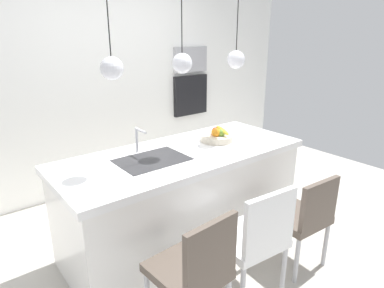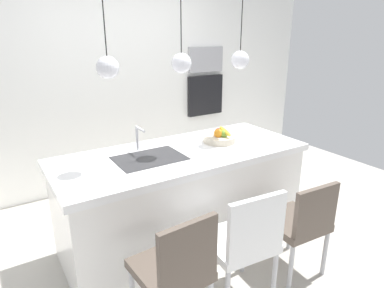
% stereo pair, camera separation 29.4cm
% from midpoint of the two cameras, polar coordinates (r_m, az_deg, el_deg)
% --- Properties ---
extents(floor, '(6.60, 6.60, 0.00)m').
position_cam_midpoint_polar(floor, '(3.32, 1.12, -16.09)').
color(floor, '#BCB7AD').
rests_on(floor, ground).
extents(back_wall, '(6.00, 0.10, 2.60)m').
position_cam_midpoint_polar(back_wall, '(4.25, -11.30, 10.27)').
color(back_wall, white).
rests_on(back_wall, ground).
extents(kitchen_island, '(2.19, 0.90, 0.90)m').
position_cam_midpoint_polar(kitchen_island, '(3.09, 1.17, -9.15)').
color(kitchen_island, white).
rests_on(kitchen_island, ground).
extents(sink_basin, '(0.56, 0.40, 0.02)m').
position_cam_midpoint_polar(sink_basin, '(2.76, -4.20, -2.58)').
color(sink_basin, '#2D2D30').
rests_on(sink_basin, kitchen_island).
extents(faucet, '(0.02, 0.17, 0.22)m').
position_cam_midpoint_polar(faucet, '(2.89, -6.27, 1.45)').
color(faucet, silver).
rests_on(faucet, kitchen_island).
extents(fruit_bowl, '(0.31, 0.31, 0.15)m').
position_cam_midpoint_polar(fruit_bowl, '(3.17, 7.42, 1.09)').
color(fruit_bowl, beige).
rests_on(fruit_bowl, kitchen_island).
extents(microwave, '(0.54, 0.08, 0.34)m').
position_cam_midpoint_polar(microwave, '(4.80, 4.08, 14.14)').
color(microwave, '#9E9EA3').
rests_on(microwave, back_wall).
extents(oven, '(0.56, 0.08, 0.56)m').
position_cam_midpoint_polar(oven, '(4.86, 3.94, 8.26)').
color(oven, black).
rests_on(oven, back_wall).
extents(chair_near, '(0.44, 0.48, 0.91)m').
position_cam_midpoint_polar(chair_near, '(2.18, 1.27, -20.60)').
color(chair_near, brown).
rests_on(chair_near, ground).
extents(chair_middle, '(0.50, 0.48, 0.91)m').
position_cam_midpoint_polar(chair_middle, '(2.46, 12.23, -15.76)').
color(chair_middle, white).
rests_on(chair_middle, ground).
extents(chair_far, '(0.46, 0.48, 0.83)m').
position_cam_midpoint_polar(chair_far, '(2.87, 20.67, -12.27)').
color(chair_far, brown).
rests_on(chair_far, ground).
extents(pendant_light_left, '(0.16, 0.16, 0.76)m').
position_cam_midpoint_polar(pendant_light_left, '(2.46, -10.78, 12.71)').
color(pendant_light_left, silver).
extents(pendant_light_center, '(0.16, 0.16, 0.76)m').
position_cam_midpoint_polar(pendant_light_center, '(2.74, 1.34, 13.60)').
color(pendant_light_center, silver).
extents(pendant_light_right, '(0.16, 0.16, 0.76)m').
position_cam_midpoint_polar(pendant_light_right, '(3.12, 10.93, 13.89)').
color(pendant_light_right, silver).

